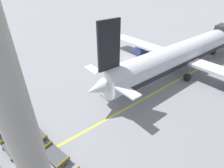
# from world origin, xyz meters

# --- Properties ---
(ground_plane) EXTENTS (500.00, 500.00, 0.00)m
(ground_plane) POSITION_xyz_m (0.00, 0.00, 0.00)
(ground_plane) COLOR gray
(airplane) EXTENTS (37.41, 44.36, 11.84)m
(airplane) POSITION_xyz_m (11.58, 3.43, 3.47)
(airplane) COLOR silver
(airplane) RESTS_ON ground_plane
(baggage_dolly_row_mid_a_col_c) EXTENTS (3.71, 1.84, 0.92)m
(baggage_dolly_row_mid_a_col_c) POSITION_xyz_m (9.33, -27.54, 0.47)
(baggage_dolly_row_mid_a_col_c) COLOR #424449
(baggage_dolly_row_mid_a_col_c) RESTS_ON ground_plane
(baggage_dolly_row_mid_b_col_a) EXTENTS (3.72, 1.88, 0.92)m
(baggage_dolly_row_mid_b_col_a) POSITION_xyz_m (0.54, -26.11, 0.47)
(baggage_dolly_row_mid_b_col_a) COLOR #424449
(baggage_dolly_row_mid_b_col_a) RESTS_ON ground_plane
(baggage_dolly_row_mid_b_col_b) EXTENTS (3.71, 1.84, 0.92)m
(baggage_dolly_row_mid_b_col_b) POSITION_xyz_m (4.82, -25.86, 0.47)
(baggage_dolly_row_mid_b_col_b) COLOR #424449
(baggage_dolly_row_mid_b_col_b) RESTS_ON ground_plane
(baggage_dolly_row_mid_b_col_c) EXTENTS (3.69, 1.74, 0.92)m
(baggage_dolly_row_mid_b_col_c) POSITION_xyz_m (9.03, -25.11, 0.47)
(baggage_dolly_row_mid_b_col_c) COLOR #424449
(baggage_dolly_row_mid_b_col_c) RESTS_ON ground_plane
(baggage_dolly_row_mid_b_col_d) EXTENTS (3.72, 1.89, 0.92)m
(baggage_dolly_row_mid_b_col_d) POSITION_xyz_m (13.11, -24.81, 0.47)
(baggage_dolly_row_mid_b_col_d) COLOR #424449
(baggage_dolly_row_mid_b_col_d) RESTS_ON ground_plane
(stand_guidance_stripe) EXTENTS (2.70, 36.53, 0.01)m
(stand_guidance_stripe) POSITION_xyz_m (13.02, -5.92, 0.00)
(stand_guidance_stripe) COLOR yellow
(stand_guidance_stripe) RESTS_ON ground_plane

